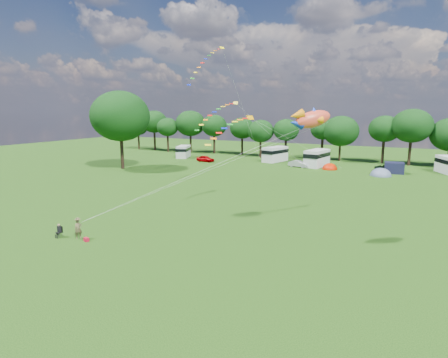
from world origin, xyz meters
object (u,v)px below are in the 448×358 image
at_px(car_d, 390,169).
at_px(tent_orange, 330,169).
at_px(campervan_a, 183,151).
at_px(campervan_c, 317,158).
at_px(tent_greyblue, 381,176).
at_px(car_a, 205,159).
at_px(camp_chair, 59,229).
at_px(kite_flyer, 78,229).
at_px(fish_kite, 310,119).
at_px(big_tree, 120,116).
at_px(campervan_b, 275,154).
at_px(car_b, 299,164).

distance_m(car_d, tent_orange, 9.49).
relative_size(campervan_a, campervan_c, 0.86).
bearing_deg(tent_greyblue, car_d, 76.97).
xyz_separation_m(car_a, tent_orange, (23.79, 1.50, -0.60)).
relative_size(campervan_a, camp_chair, 5.00).
relative_size(car_d, camp_chair, 4.08).
bearing_deg(kite_flyer, campervan_c, 26.04).
bearing_deg(tent_greyblue, fish_kite, -94.62).
xyz_separation_m(kite_flyer, camp_chair, (-1.68, -0.40, -0.13)).
bearing_deg(car_a, campervan_a, 67.35).
relative_size(campervan_a, kite_flyer, 3.53).
relative_size(campervan_c, camp_chair, 5.82).
xyz_separation_m(car_a, campervan_c, (21.02, 3.72, 1.01)).
height_order(car_a, tent_greyblue, same).
distance_m(car_a, tent_greyblue, 32.23).
relative_size(big_tree, car_a, 3.59).
bearing_deg(campervan_a, campervan_b, -101.91).
xyz_separation_m(car_a, camp_chair, (11.64, -43.84, 0.05)).
height_order(big_tree, car_a, big_tree).
height_order(big_tree, car_d, big_tree).
height_order(car_b, camp_chair, car_b).
xyz_separation_m(tent_greyblue, fish_kite, (-2.76, -34.17, 9.39)).
bearing_deg(camp_chair, campervan_b, 99.83).
xyz_separation_m(big_tree, fish_kite, (37.87, -21.50, 0.39)).
bearing_deg(campervan_c, car_d, -85.22).
relative_size(car_a, car_d, 0.81).
height_order(car_d, camp_chair, car_d).
height_order(kite_flyer, camp_chair, kite_flyer).
height_order(car_a, campervan_c, campervan_c).
height_order(tent_orange, kite_flyer, kite_flyer).
bearing_deg(campervan_a, tent_greyblue, -117.77).
distance_m(tent_orange, kite_flyer, 46.15).
height_order(car_b, tent_orange, car_b).
bearing_deg(tent_orange, kite_flyer, -103.11).
bearing_deg(tent_greyblue, camp_chair, -115.90).
height_order(campervan_c, fish_kite, fish_kite).
distance_m(big_tree, kite_flyer, 37.38).
relative_size(car_a, tent_orange, 1.30).
height_order(car_a, car_b, car_a).
relative_size(kite_flyer, camp_chair, 1.42).
relative_size(car_a, camp_chair, 3.30).
distance_m(campervan_b, tent_greyblue, 21.70).
bearing_deg(car_b, campervan_c, -39.18).
relative_size(big_tree, camp_chair, 11.87).
relative_size(car_d, campervan_c, 0.70).
relative_size(big_tree, campervan_a, 2.37).
bearing_deg(camp_chair, campervan_c, 89.22).
relative_size(car_b, car_d, 0.75).
xyz_separation_m(campervan_c, tent_orange, (2.77, -2.22, -1.60)).
height_order(car_d, fish_kite, fish_kite).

